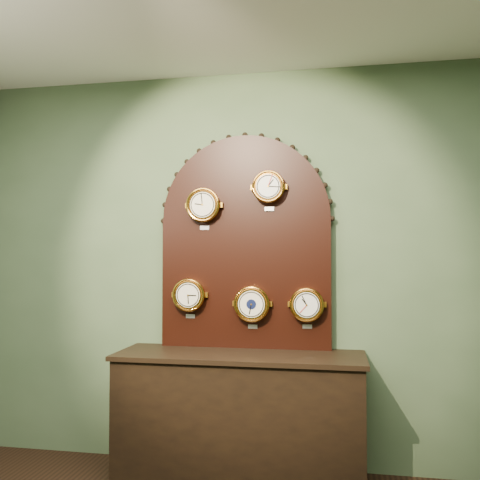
% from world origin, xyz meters
% --- Properties ---
extents(wall_back, '(4.00, 0.00, 4.00)m').
position_xyz_m(wall_back, '(0.00, 2.50, 1.40)').
color(wall_back, '#495F41').
rests_on(wall_back, ground).
extents(shop_counter, '(1.60, 0.50, 0.80)m').
position_xyz_m(shop_counter, '(0.00, 2.23, 0.40)').
color(shop_counter, black).
rests_on(shop_counter, ground_plane).
extents(display_board, '(1.26, 0.06, 1.53)m').
position_xyz_m(display_board, '(0.00, 2.45, 1.63)').
color(display_board, black).
rests_on(display_board, shop_counter).
extents(roman_clock, '(0.24, 0.08, 0.29)m').
position_xyz_m(roman_clock, '(-0.29, 2.38, 1.83)').
color(roman_clock, orange).
rests_on(roman_clock, display_board).
extents(arabic_clock, '(0.23, 0.08, 0.28)m').
position_xyz_m(arabic_clock, '(0.18, 2.38, 1.95)').
color(arabic_clock, orange).
rests_on(arabic_clock, display_board).
extents(hygrometer, '(0.23, 0.08, 0.28)m').
position_xyz_m(hygrometer, '(-0.39, 2.38, 1.20)').
color(hygrometer, orange).
rests_on(hygrometer, display_board).
extents(barometer, '(0.25, 0.08, 0.30)m').
position_xyz_m(barometer, '(0.06, 2.38, 1.14)').
color(barometer, orange).
rests_on(barometer, display_board).
extents(tide_clock, '(0.23, 0.08, 0.28)m').
position_xyz_m(tide_clock, '(0.44, 2.38, 1.14)').
color(tide_clock, orange).
rests_on(tide_clock, display_board).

